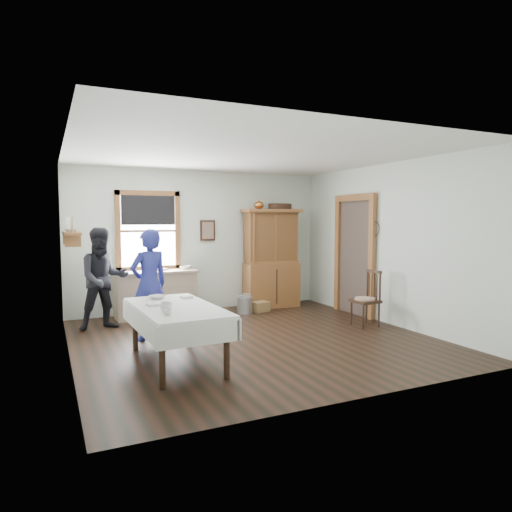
% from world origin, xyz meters
% --- Properties ---
extents(room, '(5.01, 5.01, 2.70)m').
position_xyz_m(room, '(0.00, 0.00, 1.35)').
color(room, black).
rests_on(room, ground).
extents(window, '(1.18, 0.07, 1.48)m').
position_xyz_m(window, '(-1.00, 2.46, 1.64)').
color(window, white).
rests_on(window, room).
extents(doorway, '(0.09, 1.14, 2.22)m').
position_xyz_m(doorway, '(2.46, 0.85, 1.16)').
color(doorway, '#473A33').
rests_on(doorway, room).
extents(wall_shelf, '(0.24, 1.00, 0.44)m').
position_xyz_m(wall_shelf, '(-2.37, 1.54, 1.57)').
color(wall_shelf, brown).
rests_on(wall_shelf, room).
extents(framed_picture, '(0.30, 0.04, 0.40)m').
position_xyz_m(framed_picture, '(0.15, 2.46, 1.55)').
color(framed_picture, '#351E12').
rests_on(framed_picture, room).
extents(rug_beater, '(0.01, 0.27, 0.27)m').
position_xyz_m(rug_beater, '(2.45, 0.30, 1.72)').
color(rug_beater, black).
rests_on(rug_beater, room).
extents(work_counter, '(1.48, 0.60, 0.84)m').
position_xyz_m(work_counter, '(-0.95, 2.17, 0.42)').
color(work_counter, tan).
rests_on(work_counter, room).
extents(china_hutch, '(1.19, 0.62, 1.97)m').
position_xyz_m(china_hutch, '(1.39, 2.16, 0.98)').
color(china_hutch, brown).
rests_on(china_hutch, room).
extents(dining_table, '(1.01, 1.82, 0.71)m').
position_xyz_m(dining_table, '(-1.32, -0.66, 0.36)').
color(dining_table, silver).
rests_on(dining_table, room).
extents(spindle_chair, '(0.44, 0.44, 0.93)m').
position_xyz_m(spindle_chair, '(2.02, -0.03, 0.46)').
color(spindle_chair, '#351E12').
rests_on(spindle_chair, room).
extents(pail, '(0.29, 0.29, 0.31)m').
position_xyz_m(pail, '(0.64, 1.77, 0.16)').
color(pail, '#9FA2A8').
rests_on(pail, room).
extents(wicker_basket, '(0.37, 0.31, 0.19)m').
position_xyz_m(wicker_basket, '(0.97, 1.78, 0.09)').
color(wicker_basket, olive).
rests_on(wicker_basket, room).
extents(woman_blue, '(0.63, 0.51, 1.50)m').
position_xyz_m(woman_blue, '(-1.38, 0.64, 0.75)').
color(woman_blue, navy).
rests_on(woman_blue, room).
extents(figure_dark, '(0.79, 0.65, 1.51)m').
position_xyz_m(figure_dark, '(-1.91, 1.58, 0.76)').
color(figure_dark, black).
rests_on(figure_dark, room).
extents(table_cup_a, '(0.15, 0.15, 0.11)m').
position_xyz_m(table_cup_a, '(-1.51, -0.93, 0.76)').
color(table_cup_a, silver).
rests_on(table_cup_a, dining_table).
extents(table_cup_b, '(0.12, 0.12, 0.09)m').
position_xyz_m(table_cup_b, '(-1.54, -1.13, 0.75)').
color(table_cup_b, silver).
rests_on(table_cup_b, dining_table).
extents(table_bowl, '(0.28, 0.28, 0.06)m').
position_xyz_m(table_bowl, '(-1.42, -0.07, 0.74)').
color(table_bowl, silver).
rests_on(table_bowl, dining_table).
extents(counter_book, '(0.22, 0.27, 0.02)m').
position_xyz_m(counter_book, '(-0.93, 2.24, 0.85)').
color(counter_book, '#7C6253').
rests_on(counter_book, work_counter).
extents(counter_bowl, '(0.24, 0.24, 0.06)m').
position_xyz_m(counter_bowl, '(-0.39, 2.18, 0.87)').
color(counter_bowl, silver).
rests_on(counter_bowl, work_counter).
extents(shelf_bowl, '(0.22, 0.22, 0.05)m').
position_xyz_m(shelf_bowl, '(-2.37, 1.55, 1.60)').
color(shelf_bowl, silver).
rests_on(shelf_bowl, wall_shelf).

